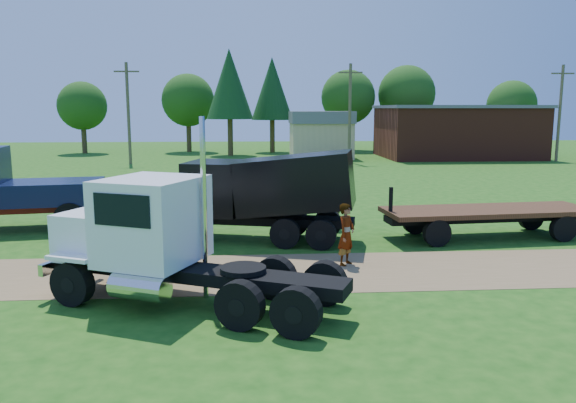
{
  "coord_description": "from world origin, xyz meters",
  "views": [
    {
      "loc": [
        -3.31,
        -16.56,
        4.95
      ],
      "look_at": [
        -1.89,
        3.6,
        1.6
      ],
      "focal_mm": 35.0,
      "sensor_mm": 36.0,
      "label": 1
    }
  ],
  "objects": [
    {
      "name": "white_semi_tractor",
      "position": [
        -5.73,
        -2.27,
        1.63
      ],
      "size": [
        7.94,
        5.35,
        4.76
      ],
      "rotation": [
        0.0,
        0.0,
        -0.42
      ],
      "color": "black",
      "rests_on": "ground"
    },
    {
      "name": "utility_poles",
      "position": [
        6.0,
        35.0,
        4.71
      ],
      "size": [
        42.2,
        0.28,
        9.0
      ],
      "color": "brown",
      "rests_on": "ground"
    },
    {
      "name": "orange_pickup",
      "position": [
        -4.85,
        11.18,
        0.81
      ],
      "size": [
        6.08,
        3.27,
        1.62
      ],
      "primitive_type": "imported",
      "rotation": [
        0.0,
        0.0,
        1.67
      ],
      "color": "orange",
      "rests_on": "ground"
    },
    {
      "name": "ground",
      "position": [
        0.0,
        0.0,
        0.0
      ],
      "size": [
        140.0,
        140.0,
        0.0
      ],
      "primitive_type": "plane",
      "color": "#194B10",
      "rests_on": "ground"
    },
    {
      "name": "tree_row",
      "position": [
        3.42,
        48.59,
        6.35
      ],
      "size": [
        53.46,
        13.17,
        11.18
      ],
      "color": "#392A17",
      "rests_on": "ground"
    },
    {
      "name": "spectator_a",
      "position": [
        -0.24,
        0.69,
        1.0
      ],
      "size": [
        0.82,
        0.87,
        2.0
      ],
      "primitive_type": "imported",
      "rotation": [
        0.0,
        0.0,
        0.93
      ],
      "color": "#999999",
      "rests_on": "ground"
    },
    {
      "name": "spectator_b",
      "position": [
        0.11,
        6.09,
        0.86
      ],
      "size": [
        1.02,
        0.91,
        1.72
      ],
      "primitive_type": "imported",
      "rotation": [
        0.0,
        0.0,
        3.51
      ],
      "color": "#999999",
      "rests_on": "ground"
    },
    {
      "name": "black_dump_truck",
      "position": [
        -2.98,
        4.3,
        1.9
      ],
      "size": [
        8.12,
        4.17,
        3.45
      ],
      "rotation": [
        0.0,
        0.0,
        -0.25
      ],
      "color": "black",
      "rests_on": "ground"
    },
    {
      "name": "dirt_track",
      "position": [
        0.0,
        0.0,
        0.01
      ],
      "size": [
        120.0,
        4.2,
        0.01
      ],
      "primitive_type": "cube",
      "color": "brown",
      "rests_on": "ground"
    },
    {
      "name": "brick_building",
      "position": [
        18.0,
        40.0,
        2.66
      ],
      "size": [
        15.4,
        10.4,
        5.3
      ],
      "color": "maroon",
      "rests_on": "ground"
    },
    {
      "name": "tan_shed",
      "position": [
        4.0,
        40.0,
        2.42
      ],
      "size": [
        6.2,
        5.4,
        4.7
      ],
      "color": "tan",
      "rests_on": "ground"
    },
    {
      "name": "flatbed_trailer",
      "position": [
        5.89,
        4.14,
        0.88
      ],
      "size": [
        8.23,
        3.11,
        2.06
      ],
      "rotation": [
        0.0,
        0.0,
        0.09
      ],
      "color": "#372111",
      "rests_on": "ground"
    }
  ]
}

